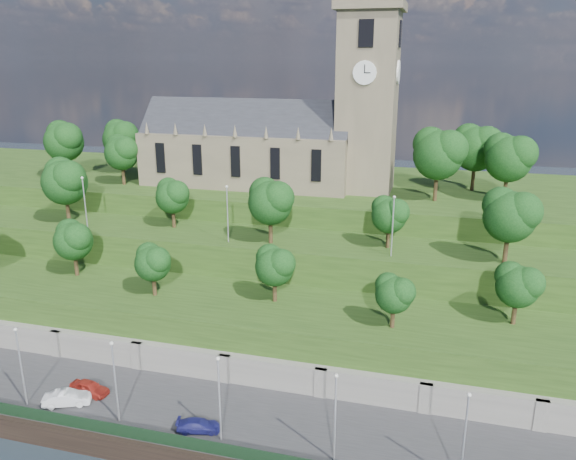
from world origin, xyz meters
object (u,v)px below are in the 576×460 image
(car_right, at_px, (199,425))
(church, at_px, (279,136))
(car_middle, at_px, (67,398))
(car_left, at_px, (89,388))

(car_right, bearing_deg, church, -7.71)
(car_middle, bearing_deg, church, -35.60)
(car_middle, xyz_separation_m, car_right, (13.81, -0.38, -0.16))
(church, relative_size, car_middle, 8.78)
(church, relative_size, car_left, 9.48)
(church, distance_m, car_left, 45.69)
(car_left, xyz_separation_m, car_right, (12.79, -2.51, -0.13))
(church, relative_size, car_right, 9.93)
(church, distance_m, car_right, 47.56)
(church, xyz_separation_m, car_middle, (-8.96, -42.52, -19.80))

